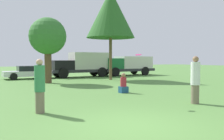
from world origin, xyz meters
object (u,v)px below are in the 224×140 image
object	(u,v)px
person_catcher	(195,80)
delivery_truck_green	(127,64)
tree_2	(111,14)
delivery_truck_black	(84,64)
frisbee	(138,55)
tree_1	(48,37)
person_thrower	(40,86)
parked_car_white	(29,72)
bystander_sitting	(123,85)

from	to	relation	value
person_catcher	delivery_truck_green	size ratio (longest dim) A/B	0.31
tree_2	delivery_truck_black	xyz separation A→B (m)	(-0.63, 4.52, -4.50)
frisbee	tree_1	size ratio (longest dim) A/B	0.05
person_catcher	tree_1	distance (m)	12.35
person_thrower	parked_car_white	bearing A→B (deg)	93.34
tree_1	frisbee	bearing A→B (deg)	-86.19
person_thrower	parked_car_white	xyz separation A→B (m)	(2.58, 15.45, -0.30)
tree_1	delivery_truck_black	bearing A→B (deg)	43.81
tree_2	delivery_truck_black	size ratio (longest dim) A/B	1.21
frisbee	parked_car_white	bearing A→B (deg)	94.33
person_catcher	frisbee	bearing A→B (deg)	-10.29
tree_1	parked_car_white	xyz separation A→B (m)	(-0.48, 5.09, -2.89)
person_catcher	bystander_sitting	size ratio (longest dim) A/B	1.82
delivery_truck_black	parked_car_white	bearing A→B (deg)	-2.39
tree_1	parked_car_white	world-z (taller)	tree_1
delivery_truck_black	person_thrower	bearing A→B (deg)	61.92
bystander_sitting	tree_2	size ratio (longest dim) A/B	0.13
parked_car_white	delivery_truck_black	bearing A→B (deg)	177.61
person_thrower	person_catcher	xyz separation A→B (m)	(5.98, -1.36, 0.06)
tree_1	parked_car_white	size ratio (longest dim) A/B	1.17
parked_car_white	delivery_truck_black	world-z (taller)	delivery_truck_black
person_catcher	tree_2	distance (m)	13.31
person_catcher	frisbee	xyz separation A→B (m)	(-2.19, 0.94, 1.02)
frisbee	parked_car_white	distance (m)	15.98
frisbee	delivery_truck_black	bearing A→B (deg)	74.49
person_catcher	delivery_truck_black	bearing A→B (deg)	-84.55
person_catcher	delivery_truck_green	bearing A→B (deg)	-101.54
bystander_sitting	tree_1	world-z (taller)	tree_1
delivery_truck_green	bystander_sitting	bearing A→B (deg)	55.94
delivery_truck_black	delivery_truck_green	distance (m)	5.31
person_catcher	frisbee	size ratio (longest dim) A/B	8.08
delivery_truck_black	frisbee	bearing A→B (deg)	74.51
person_thrower	delivery_truck_black	bearing A→B (deg)	74.73
person_catcher	person_thrower	bearing A→B (deg)	0.00
frisbee	delivery_truck_black	xyz separation A→B (m)	(4.34, 15.65, -0.65)
tree_1	tree_2	distance (m)	6.16
frisbee	person_thrower	bearing A→B (deg)	173.59
bystander_sitting	parked_car_white	bearing A→B (deg)	101.68
bystander_sitting	tree_2	world-z (taller)	tree_2
person_thrower	person_catcher	distance (m)	6.13
tree_1	delivery_truck_green	distance (m)	11.63
parked_car_white	delivery_truck_green	world-z (taller)	delivery_truck_green
tree_1	tree_2	bearing A→B (deg)	3.37
frisbee	tree_1	xyz separation A→B (m)	(-0.72, 10.79, 1.52)
tree_1	tree_2	size ratio (longest dim) A/B	0.62
frisbee	delivery_truck_green	bearing A→B (deg)	58.13
person_thrower	delivery_truck_black	size ratio (longest dim) A/B	0.28
tree_1	delivery_truck_green	bearing A→B (deg)	24.53
delivery_truck_green	parked_car_white	bearing A→B (deg)	-1.84
delivery_truck_black	delivery_truck_green	bearing A→B (deg)	178.72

